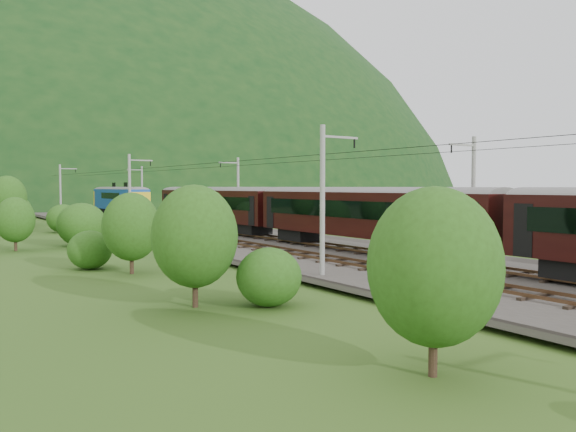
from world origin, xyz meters
TOP-DOWN VIEW (x-y plane):
  - ground at (0.00, 0.00)m, footprint 600.00×600.00m
  - railbed at (0.00, 10.00)m, footprint 14.00×220.00m
  - track_left at (-2.40, 10.00)m, footprint 2.40×220.00m
  - track_right at (2.40, 10.00)m, footprint 2.40×220.00m
  - catenary_left at (-6.12, 32.00)m, footprint 2.54×192.28m
  - catenary_right at (6.12, 32.00)m, footprint 2.54×192.28m
  - overhead_wires at (0.00, 10.00)m, footprint 4.83×198.00m
  - train at (2.40, -5.81)m, footprint 3.11×149.31m
  - hazard_post_near at (-0.65, 24.23)m, footprint 0.16×0.16m
  - hazard_post_far at (-0.00, 54.78)m, footprint 0.14×0.14m
  - signal at (-4.59, 40.09)m, footprint 0.24×0.24m
  - vegetation_left at (-14.44, 21.20)m, footprint 12.41×142.53m
  - vegetation_right at (12.13, 1.28)m, footprint 6.36×93.73m

SIDE VIEW (x-z plane):
  - ground at x=0.00m, z-range 0.00..0.00m
  - railbed at x=0.00m, z-range 0.00..0.30m
  - track_left at x=-2.40m, z-range 0.24..0.51m
  - track_right at x=2.40m, z-range 0.24..0.51m
  - hazard_post_far at x=0.00m, z-range 0.30..1.59m
  - hazard_post_near at x=-0.65m, z-range 0.30..1.83m
  - vegetation_right at x=12.13m, z-range -0.16..2.88m
  - signal at x=-4.59m, z-range 0.49..2.64m
  - vegetation_left at x=-14.44m, z-range -0.62..5.94m
  - train at x=2.40m, z-range 0.96..6.37m
  - catenary_left at x=-6.12m, z-range 0.50..8.50m
  - catenary_right at x=6.12m, z-range 0.50..8.50m
  - overhead_wires at x=0.00m, z-range 7.08..7.12m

